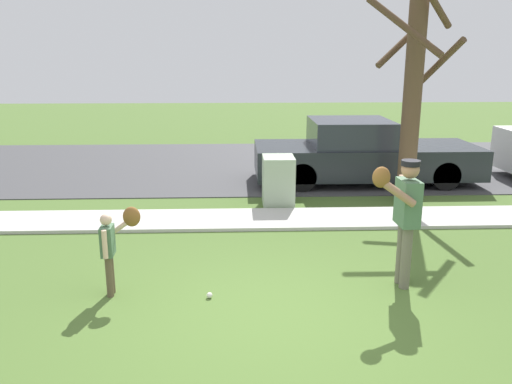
# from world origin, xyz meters

# --- Properties ---
(ground_plane) EXTENTS (48.00, 48.00, 0.00)m
(ground_plane) POSITION_xyz_m (0.00, 3.50, 0.00)
(ground_plane) COLOR #4C6B2D
(sidewalk_strip) EXTENTS (36.00, 1.20, 0.06)m
(sidewalk_strip) POSITION_xyz_m (0.00, 3.60, 0.03)
(sidewalk_strip) COLOR beige
(sidewalk_strip) RESTS_ON ground
(road_surface) EXTENTS (36.00, 6.80, 0.02)m
(road_surface) POSITION_xyz_m (0.00, 8.60, 0.01)
(road_surface) COLOR #424244
(road_surface) RESTS_ON ground
(person_adult) EXTENTS (0.67, 0.64, 1.69)m
(person_adult) POSITION_xyz_m (1.75, 0.75, 1.06)
(person_adult) COLOR #6B6656
(person_adult) RESTS_ON ground
(person_child) EXTENTS (0.47, 0.44, 1.12)m
(person_child) POSITION_xyz_m (-1.93, 0.66, 0.72)
(person_child) COLOR brown
(person_child) RESTS_ON ground
(baseball) EXTENTS (0.07, 0.07, 0.07)m
(baseball) POSITION_xyz_m (-0.75, 0.47, 0.04)
(baseball) COLOR white
(baseball) RESTS_ON ground
(utility_cabinet) EXTENTS (0.62, 0.72, 1.00)m
(utility_cabinet) POSITION_xyz_m (0.45, 4.64, 0.50)
(utility_cabinet) COLOR #9EB293
(utility_cabinet) RESTS_ON ground
(street_tree_near) EXTENTS (1.84, 1.88, 4.27)m
(street_tree_near) POSITION_xyz_m (3.10, 4.76, 2.30)
(street_tree_near) COLOR brown
(street_tree_near) RESTS_ON ground
(parked_pickup_dark) EXTENTS (5.20, 1.95, 1.48)m
(parked_pickup_dark) POSITION_xyz_m (2.58, 6.50, 0.67)
(parked_pickup_dark) COLOR #23282D
(parked_pickup_dark) RESTS_ON road_surface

